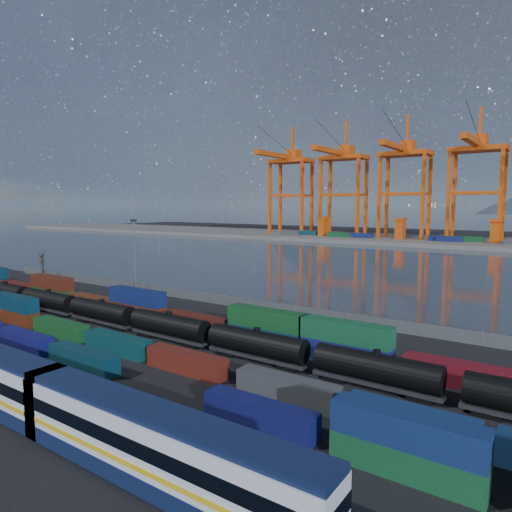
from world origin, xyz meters
The scene contains 13 objects.
ground centered at (0.00, 0.00, 0.00)m, with size 700.00×700.00×0.00m, color black.
harbor_water centered at (0.00, 105.00, 0.01)m, with size 700.00×700.00×0.00m, color #2B323E.
far_quay centered at (0.00, 210.00, 1.00)m, with size 700.00×70.00×2.00m, color #514F4C.
container_row_south centered at (-6.88, -9.31, 1.93)m, with size 138.22×2.25×4.79m.
container_row_mid centered at (1.09, -3.02, 1.43)m, with size 140.57×2.27×4.83m.
container_row_north centered at (-16.95, 10.91, 2.17)m, with size 129.35×2.45×5.21m.
tanker_string centered at (-13.40, 4.81, 2.18)m, with size 138.14×3.04×4.35m.
waterfront_fence centered at (0.00, 28.00, 1.00)m, with size 160.12×0.12×2.20m.
bare_tree centered at (-65.40, 25.02, 3.80)m, with size 1.91×1.97×7.67m.
yard_light_mast centered at (-30.00, 26.00, 9.30)m, with size 1.60×0.40×16.60m.
gantry_cranes centered at (-7.50, 203.21, 41.32)m, with size 200.93×49.78×67.41m.
quay_containers centered at (-11.00, 195.46, 3.30)m, with size 172.58×10.99×2.60m.
straddle_carriers centered at (-2.50, 200.00, 7.82)m, with size 140.00×7.00×11.10m.
Camera 1 is at (49.28, -41.21, 19.65)m, focal length 32.00 mm.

